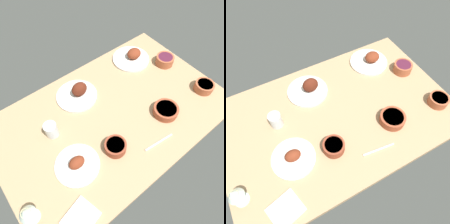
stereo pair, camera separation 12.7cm
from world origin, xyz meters
The scene contains 12 objects.
dining_table centered at (0.00, 0.00, 2.00)cm, with size 140.00×90.00×4.00cm, color tan.
plate_near_viewer centered at (-41.34, -27.94, 6.29)cm, with size 26.45×26.45×8.33cm.
plate_center_main centered at (8.15, -24.29, 6.94)cm, with size 25.93×25.93×10.94cm.
plate_far_side centered at (34.34, 13.85, 5.76)cm, with size 23.51×23.51×7.35cm.
bowl_soup centered at (-58.49, 22.55, 6.99)cm, with size 12.10×12.10×5.50cm.
bowl_potatoes centered at (-25.54, 19.71, 6.72)cm, with size 14.96×14.96×4.97cm.
bowl_onions centered at (-56.52, -10.22, 7.40)cm, with size 12.41×12.41×6.30cm.
bowl_sauce centered at (13.04, 19.03, 7.14)cm, with size 11.92×11.92×5.79cm.
wine_glass centered at (63.79, 21.21, 13.93)cm, with size 7.60×7.60×14.00cm.
water_tumbler centered at (34.73, -10.59, 8.64)cm, with size 7.14×7.14×9.29cm, color silver.
folded_napkin centered at (47.12, 35.47, 4.60)cm, with size 14.79×12.97×1.20cm, color white.
fork_loose centered at (-8.17, 31.34, 4.40)cm, with size 18.65×0.90×0.80cm, color silver.
Camera 1 is at (44.53, 54.89, 111.76)cm, focal length 34.03 mm.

